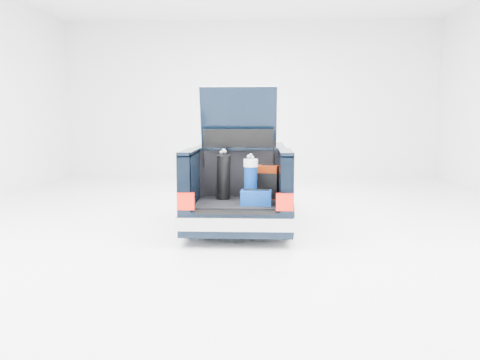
{
  "coord_description": "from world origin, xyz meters",
  "views": [
    {
      "loc": [
        0.41,
        -9.6,
        1.98
      ],
      "look_at": [
        0.0,
        -0.5,
        0.84
      ],
      "focal_mm": 38.0,
      "sensor_mm": 36.0,
      "label": 1
    }
  ],
  "objects_px": {
    "black_golf_bag": "(224,177)",
    "blue_golf_bag": "(251,180)",
    "blue_duffel": "(256,198)",
    "red_suitcase": "(268,182)",
    "car": "(241,184)"
  },
  "relations": [
    {
      "from": "car",
      "to": "blue_golf_bag",
      "type": "distance_m",
      "value": 1.52
    },
    {
      "from": "black_golf_bag",
      "to": "blue_duffel",
      "type": "bearing_deg",
      "value": -54.51
    },
    {
      "from": "black_golf_bag",
      "to": "blue_duffel",
      "type": "xyz_separation_m",
      "value": [
        0.55,
        -0.5,
        -0.27
      ]
    },
    {
      "from": "red_suitcase",
      "to": "black_golf_bag",
      "type": "xyz_separation_m",
      "value": [
        -0.74,
        -0.14,
        0.1
      ]
    },
    {
      "from": "red_suitcase",
      "to": "blue_duffel",
      "type": "relative_size",
      "value": 1.21
    },
    {
      "from": "blue_golf_bag",
      "to": "car",
      "type": "bearing_deg",
      "value": 115.26
    },
    {
      "from": "red_suitcase",
      "to": "blue_golf_bag",
      "type": "height_order",
      "value": "blue_golf_bag"
    },
    {
      "from": "car",
      "to": "blue_golf_bag",
      "type": "height_order",
      "value": "car"
    },
    {
      "from": "red_suitcase",
      "to": "blue_golf_bag",
      "type": "bearing_deg",
      "value": -118.36
    },
    {
      "from": "red_suitcase",
      "to": "blue_duffel",
      "type": "bearing_deg",
      "value": -90.03
    },
    {
      "from": "blue_duffel",
      "to": "black_golf_bag",
      "type": "bearing_deg",
      "value": 139.78
    },
    {
      "from": "black_golf_bag",
      "to": "red_suitcase",
      "type": "bearing_deg",
      "value": -1.56
    },
    {
      "from": "blue_golf_bag",
      "to": "blue_duffel",
      "type": "distance_m",
      "value": 0.44
    },
    {
      "from": "black_golf_bag",
      "to": "blue_golf_bag",
      "type": "relative_size",
      "value": 1.08
    },
    {
      "from": "car",
      "to": "blue_golf_bag",
      "type": "bearing_deg",
      "value": -81.75
    }
  ]
}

